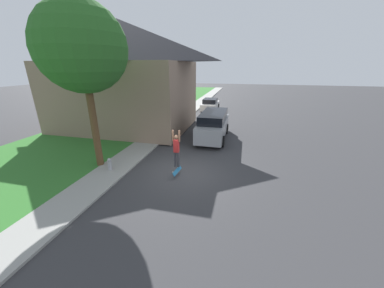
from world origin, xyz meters
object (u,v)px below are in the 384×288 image
Objects in this scene: car_down_street at (210,105)px; fire_hydrant at (110,164)px; lawn_tree_near at (82,48)px; skateboard at (177,171)px; skateboarder at (176,148)px; suv_parked at (213,125)px.

car_down_street reaches higher than fire_hydrant.
lawn_tree_near is 7.22m from skateboard.
lawn_tree_near is 6.33m from skateboarder.
car_down_street is 2.17× the size of skateboarder.
suv_parked is at bearing 49.39° from lawn_tree_near.
suv_parked is 6.41× the size of skateboard.
skateboarder reaches higher than skateboard.
fire_hydrant is (-3.55, -0.33, 0.12)m from skateboard.
lawn_tree_near is 1.54× the size of suv_parked.
car_down_street is 5.08× the size of skateboard.
suv_parked reaches higher than fire_hydrant.
lawn_tree_near reaches higher than suv_parked.
lawn_tree_near is at bearing 178.52° from skateboard.
suv_parked is 11.21m from car_down_street.
skateboarder is at bearing -98.30° from suv_parked.
fire_hydrant is at bearing -97.85° from car_down_street.
suv_parked is 8.01m from fire_hydrant.
lawn_tree_near is at bearing -130.61° from suv_parked.
suv_parked is at bearing 81.70° from skateboarder.
skateboard is (-0.86, -6.33, -0.77)m from suv_parked.
skateboard is at bearing 5.29° from fire_hydrant.
suv_parked is at bearing 82.21° from skateboard.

